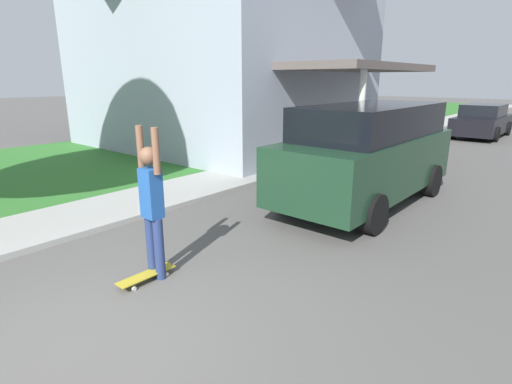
{
  "coord_description": "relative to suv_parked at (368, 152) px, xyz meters",
  "views": [
    {
      "loc": [
        3.54,
        -1.38,
        2.55
      ],
      "look_at": [
        -0.24,
        3.05,
        0.9
      ],
      "focal_mm": 28.0,
      "sensor_mm": 36.0,
      "label": 1
    }
  ],
  "objects": [
    {
      "name": "suv_parked",
      "position": [
        0.0,
        0.0,
        0.0
      ],
      "size": [
        2.01,
        4.88,
        2.06
      ],
      "color": "#193823",
      "rests_on": "ground_plane"
    },
    {
      "name": "ground_plane",
      "position": [
        -0.02,
        -6.31,
        -1.1
      ],
      "size": [
        120.0,
        120.0,
        0.0
      ],
      "primitive_type": "plane",
      "color": "#54514F"
    },
    {
      "name": "sidewalk",
      "position": [
        -3.62,
        -0.31,
        -1.05
      ],
      "size": [
        1.8,
        80.0,
        0.1
      ],
      "color": "#9E9E99",
      "rests_on": "ground_plane"
    },
    {
      "name": "lawn",
      "position": [
        -8.02,
        -0.31,
        -1.06
      ],
      "size": [
        10.0,
        80.0,
        0.08
      ],
      "color": "#2D6B28",
      "rests_on": "ground_plane"
    },
    {
      "name": "car_down_street",
      "position": [
        -0.52,
        12.87,
        -0.39
      ],
      "size": [
        1.88,
        4.43,
        1.47
      ],
      "color": "black",
      "rests_on": "ground_plane"
    },
    {
      "name": "house",
      "position": [
        -7.9,
        3.61,
        3.43
      ],
      "size": [
        12.2,
        8.66,
        8.61
      ],
      "color": "#99A3B2",
      "rests_on": "lawn"
    },
    {
      "name": "skateboarder",
      "position": [
        -0.64,
        -4.87,
        -0.06
      ],
      "size": [
        0.41,
        0.23,
        2.0
      ],
      "color": "navy",
      "rests_on": "ground_plane"
    },
    {
      "name": "skateboard",
      "position": [
        -0.63,
        -5.04,
        -1.02
      ],
      "size": [
        0.21,
        0.81,
        0.1
      ],
      "color": "#A89323",
      "rests_on": "ground_plane"
    }
  ]
}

